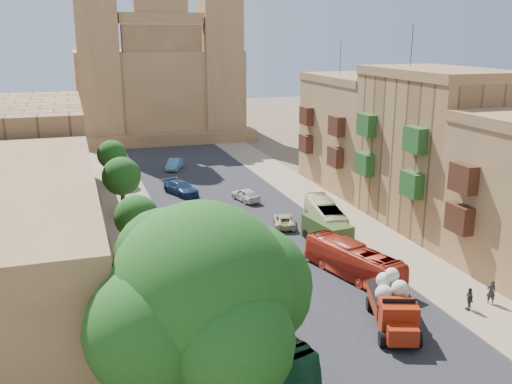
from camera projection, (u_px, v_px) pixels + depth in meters
road_surface at (242, 223)px, 51.78m from camera, size 14.00×140.00×0.01m
sidewalk_east at (337, 213)px, 54.60m from camera, size 5.00×140.00×0.01m
sidewalk_west at (137, 234)px, 48.95m from camera, size 5.00×140.00×0.01m
kerb_east at (313, 215)px, 53.85m from camera, size 0.25×140.00×0.12m
kerb_west at (166, 230)px, 49.68m from camera, size 0.25×140.00×0.12m
townhouse_c at (432, 148)px, 50.10m from camera, size 9.00×14.00×17.40m
townhouse_d at (357, 132)px, 63.13m from camera, size 9.00×14.00×15.90m
west_wall at (108, 274)px, 38.65m from camera, size 1.00×40.00×1.80m
west_building_low at (13, 247)px, 34.30m from camera, size 10.00×28.00×8.40m
west_building_mid at (33, 152)px, 57.91m from camera, size 10.00×22.00×10.00m
church at (157, 79)px, 93.79m from camera, size 28.00×22.50×36.30m
ficus_tree at (204, 299)px, 23.55m from camera, size 10.16×9.35×10.16m
street_tree_a at (162, 280)px, 31.36m from camera, size 3.42×3.42×5.25m
street_tree_b at (137, 217)px, 42.38m from camera, size 3.34×3.34×5.13m
street_tree_c at (122, 176)px, 53.30m from camera, size 3.63×3.63×5.58m
street_tree_d at (112, 155)px, 64.38m from camera, size 3.32×3.32×5.10m
red_truck at (393, 304)px, 33.01m from camera, size 3.91×6.08×3.36m
olive_pickup at (327, 232)px, 46.60m from camera, size 2.73×5.01×1.97m
bus_green_north at (242, 336)px, 29.60m from camera, size 4.89×10.68×2.90m
bus_red_east at (353, 261)px, 39.98m from camera, size 4.19×8.84×2.40m
bus_cream_east at (325, 216)px, 50.06m from camera, size 3.59×8.79×2.39m
car_blue_a at (268, 303)px, 34.93m from camera, size 2.61×4.10×1.30m
car_white_a at (204, 240)px, 45.60m from camera, size 2.58×4.24×1.32m
car_cream at (284, 220)px, 50.79m from camera, size 2.92×4.35×1.11m
car_dkblue at (181, 188)px, 60.90m from camera, size 3.67×5.30×1.42m
car_white_b at (246, 195)px, 58.49m from camera, size 2.47×4.24×1.36m
car_blue_b at (174, 164)px, 72.14m from camera, size 2.92×4.36×1.36m
pedestrian_a at (491, 292)px, 36.15m from camera, size 0.67×0.55×1.59m
pedestrian_c at (469, 299)px, 35.31m from camera, size 0.57×0.94×1.49m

